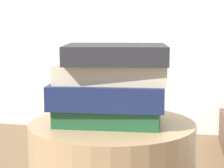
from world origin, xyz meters
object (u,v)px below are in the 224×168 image
(book_cream, at_px, (112,73))
(book_charcoal, at_px, (116,54))
(book_navy, at_px, (108,94))
(book_forest, at_px, (109,114))

(book_cream, distance_m, book_charcoal, 0.05)
(book_navy, relative_size, book_charcoal, 1.13)
(book_forest, xyz_separation_m, book_charcoal, (0.02, -0.00, 0.16))
(book_forest, height_order, book_charcoal, book_charcoal)
(book_navy, height_order, book_charcoal, book_charcoal)
(book_forest, distance_m, book_charcoal, 0.16)
(book_navy, bearing_deg, book_forest, -73.15)
(book_navy, distance_m, book_charcoal, 0.11)
(book_charcoal, bearing_deg, book_cream, 133.41)
(book_forest, bearing_deg, book_cream, 46.10)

